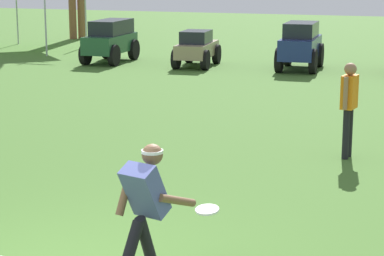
% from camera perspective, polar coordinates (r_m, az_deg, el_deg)
% --- Properties ---
extents(frisbee_thrower, '(0.65, 1.05, 1.40)m').
position_cam_1_polar(frisbee_thrower, '(7.32, -3.63, -6.07)').
color(frisbee_thrower, black).
rests_on(frisbee_thrower, ground_plane).
extents(frisbee_in_flight, '(0.29, 0.30, 0.06)m').
position_cam_1_polar(frisbee_in_flight, '(7.88, 1.16, -6.25)').
color(frisbee_in_flight, white).
extents(teammate_near_sideline, '(0.25, 0.50, 1.56)m').
position_cam_1_polar(teammate_near_sideline, '(12.31, 11.87, 2.02)').
color(teammate_near_sideline, black).
rests_on(teammate_near_sideline, ground_plane).
extents(parked_car_slot_a, '(1.22, 2.43, 1.34)m').
position_cam_1_polar(parked_car_slot_a, '(24.21, -6.22, 6.72)').
color(parked_car_slot_a, '#235133').
rests_on(parked_car_slot_a, ground_plane).
extents(parked_car_slot_b, '(1.25, 2.27, 1.10)m').
position_cam_1_polar(parked_car_slot_b, '(23.08, 0.36, 6.12)').
color(parked_car_slot_b, '#998466').
rests_on(parked_car_slot_b, ground_plane).
extents(parked_car_slot_c, '(1.26, 2.39, 1.40)m').
position_cam_1_polar(parked_car_slot_c, '(22.57, 8.27, 6.31)').
color(parked_car_slot_c, navy).
rests_on(parked_car_slot_c, ground_plane).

